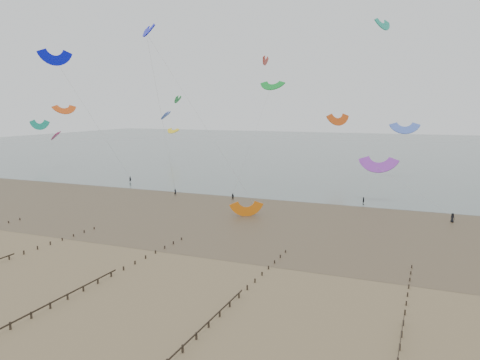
# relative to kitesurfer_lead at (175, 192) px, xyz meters

# --- Properties ---
(ground) EXTENTS (500.00, 500.00, 0.00)m
(ground) POSITION_rel_kitesurfer_lead_xyz_m (17.02, -46.05, -0.86)
(ground) COLOR brown
(ground) RESTS_ON ground
(sea_and_shore) EXTENTS (500.00, 665.00, 0.03)m
(sea_and_shore) POSITION_rel_kitesurfer_lead_xyz_m (12.94, -11.64, -0.85)
(sea_and_shore) COLOR #475654
(sea_and_shore) RESTS_ON ground
(groynes) EXTENTS (72.16, 50.16, 1.00)m
(groynes) POSITION_rel_kitesurfer_lead_xyz_m (21.02, -65.09, -0.39)
(groynes) COLOR black
(groynes) RESTS_ON ground
(kitesurfer_lead) EXTENTS (0.64, 0.44, 1.71)m
(kitesurfer_lead) POSITION_rel_kitesurfer_lead_xyz_m (0.00, 0.00, 0.00)
(kitesurfer_lead) COLOR black
(kitesurfer_lead) RESTS_ON ground
(kitesurfers) EXTENTS (124.78, 22.95, 1.82)m
(kitesurfers) POSITION_rel_kitesurfer_lead_xyz_m (53.81, 2.36, -0.02)
(kitesurfers) COLOR black
(kitesurfers) RESTS_ON ground
(grounded_kite) EXTENTS (7.21, 6.81, 3.15)m
(grounded_kite) POSITION_rel_kitesurfer_lead_xyz_m (24.69, -14.03, -0.86)
(grounded_kite) COLOR orange
(grounded_kite) RESTS_ON ground
(kites_airborne) EXTENTS (238.72, 126.46, 40.82)m
(kites_airborne) POSITION_rel_kitesurfer_lead_xyz_m (12.27, 47.29, 20.35)
(kites_airborne) COLOR #A61C51
(kites_airborne) RESTS_ON ground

